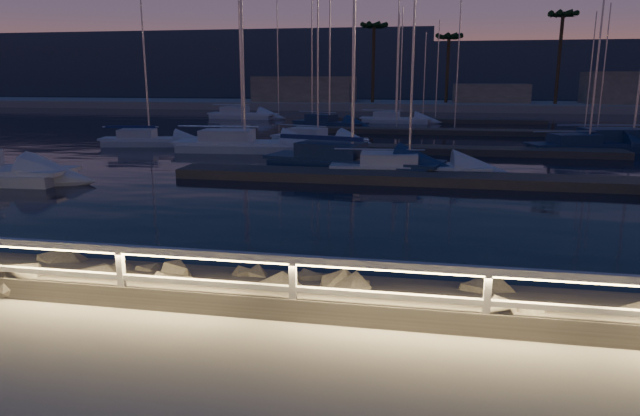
# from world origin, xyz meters

# --- Properties ---
(ground) EXTENTS (400.00, 400.00, 0.00)m
(ground) POSITION_xyz_m (0.00, 0.00, 0.00)
(ground) COLOR gray
(ground) RESTS_ON ground
(harbor_water) EXTENTS (400.00, 440.00, 0.60)m
(harbor_water) POSITION_xyz_m (0.00, 31.22, -0.97)
(harbor_water) COLOR black
(harbor_water) RESTS_ON ground
(guard_rail) EXTENTS (44.11, 0.12, 1.06)m
(guard_rail) POSITION_xyz_m (-0.07, -0.00, 0.77)
(guard_rail) COLOR silver
(guard_rail) RESTS_ON ground
(riprap) EXTENTS (25.04, 2.57, 1.35)m
(riprap) POSITION_xyz_m (0.91, 1.05, -0.12)
(riprap) COLOR #5F5A51
(riprap) RESTS_ON ground
(floating_docks) EXTENTS (22.00, 36.00, 0.40)m
(floating_docks) POSITION_xyz_m (0.00, 32.50, -0.40)
(floating_docks) COLOR #5D544D
(floating_docks) RESTS_ON ground
(far_shore) EXTENTS (160.00, 14.00, 5.20)m
(far_shore) POSITION_xyz_m (-0.12, 74.05, 0.29)
(far_shore) COLOR gray
(far_shore) RESTS_ON ground
(palm_left) EXTENTS (3.00, 3.00, 11.20)m
(palm_left) POSITION_xyz_m (-8.00, 72.00, 10.14)
(palm_left) COLOR #4F3E25
(palm_left) RESTS_ON ground
(palm_center) EXTENTS (3.00, 3.00, 9.70)m
(palm_center) POSITION_xyz_m (2.00, 73.00, 8.78)
(palm_center) COLOR #4F3E25
(palm_center) RESTS_ON ground
(palm_right) EXTENTS (3.00, 3.00, 12.20)m
(palm_right) POSITION_xyz_m (16.00, 72.00, 11.03)
(palm_right) COLOR #4F3E25
(palm_right) RESTS_ON ground
(distant_hills) EXTENTS (230.00, 37.50, 18.00)m
(distant_hills) POSITION_xyz_m (-22.13, 133.69, 4.74)
(distant_hills) COLOR #384456
(distant_hills) RESTS_ON ground
(sailboat_b) EXTENTS (8.95, 4.54, 14.69)m
(sailboat_b) POSITION_xyz_m (-3.81, 18.76, -0.13)
(sailboat_b) COLOR navy
(sailboat_b) RESTS_ON ground
(sailboat_c) EXTENTS (7.26, 2.63, 12.09)m
(sailboat_c) POSITION_xyz_m (-1.03, 17.72, -0.20)
(sailboat_c) COLOR silver
(sailboat_c) RESTS_ON ground
(sailboat_e) EXTENTS (6.55, 3.07, 10.83)m
(sailboat_e) POSITION_xyz_m (-18.20, 26.31, -0.19)
(sailboat_e) COLOR silver
(sailboat_e) RESTS_ON ground
(sailboat_f) EXTENTS (8.77, 3.31, 14.61)m
(sailboat_f) POSITION_xyz_m (-11.17, 24.65, -0.13)
(sailboat_f) COLOR silver
(sailboat_f) RESTS_ON ground
(sailboat_g) EXTENTS (7.73, 4.32, 12.66)m
(sailboat_g) POSITION_xyz_m (9.33, 28.49, -0.19)
(sailboat_g) COLOR navy
(sailboat_g) RESTS_ON ground
(sailboat_h) EXTENTS (10.26, 4.75, 16.74)m
(sailboat_h) POSITION_xyz_m (12.24, 30.26, -0.13)
(sailboat_h) COLOR navy
(sailboat_h) RESTS_ON ground
(sailboat_i) EXTENTS (7.19, 4.67, 12.04)m
(sailboat_i) POSITION_xyz_m (-8.93, 41.87, -0.16)
(sailboat_i) COLOR navy
(sailboat_i) RESTS_ON ground
(sailboat_j) EXTENTS (6.88, 4.04, 11.35)m
(sailboat_j) POSITION_xyz_m (-7.53, 29.39, -0.20)
(sailboat_j) COLOR silver
(sailboat_j) RESTS_ON ground
(sailboat_m) EXTENTS (7.95, 3.41, 13.20)m
(sailboat_m) POSITION_xyz_m (-20.21, 51.50, -0.14)
(sailboat_m) COLOR silver
(sailboat_m) RESTS_ON ground
(sailboat_n) EXTENTS (7.03, 2.54, 11.75)m
(sailboat_n) POSITION_xyz_m (-3.53, 48.51, -0.19)
(sailboat_n) COLOR silver
(sailboat_n) RESTS_ON ground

